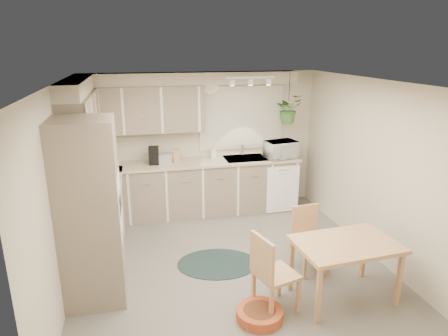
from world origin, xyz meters
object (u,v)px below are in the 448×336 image
Objects in this scene: braided_rug at (217,264)px; pet_bed at (259,314)px; chair_left at (276,272)px; microwave at (281,148)px; dining_table at (344,270)px; chair_back at (311,241)px.

pet_bed is at bearing -80.21° from braided_rug.
braided_rug is 1.23m from pet_bed.
microwave is (1.05, 2.74, 0.66)m from chair_left.
microwave is at bearing 48.36° from braided_rug.
dining_table is 1.33× the size of chair_back.
dining_table is 0.83m from chair_left.
chair_left reaches higher than pet_bed.
microwave is at bearing 66.08° from pet_bed.
chair_back is 2.23m from microwave.
chair_left is 0.85× the size of braided_rug.
pet_bed reaches higher than braided_rug.
dining_table is at bearing -39.73° from braided_rug.
chair_back is (-0.12, 0.63, 0.07)m from dining_table.
dining_table is at bearing 95.12° from chair_back.
pet_bed is 3.32m from microwave.
microwave is (0.23, 2.71, 0.77)m from dining_table.
dining_table reaches higher than braided_rug.
braided_rug is at bearing 140.27° from dining_table.
chair_left is at bearing -67.91° from braided_rug.
braided_rug is at bearing 99.79° from pet_bed.
chair_left is at bearing 37.09° from chair_back.
dining_table is 1.67m from braided_rug.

